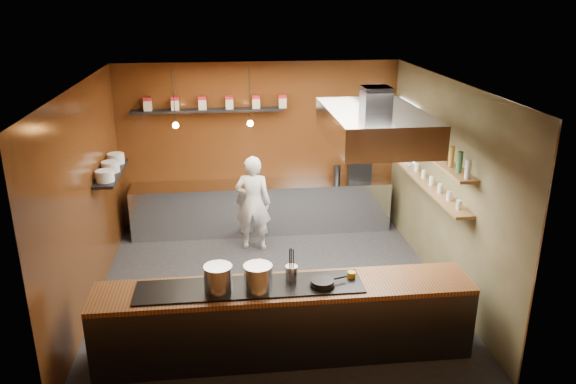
{
  "coord_description": "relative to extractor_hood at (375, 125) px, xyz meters",
  "views": [
    {
      "loc": [
        -0.62,
        -7.3,
        4.11
      ],
      "look_at": [
        0.27,
        0.4,
        1.35
      ],
      "focal_mm": 35.0,
      "sensor_mm": 36.0,
      "label": 1
    }
  ],
  "objects": [
    {
      "name": "bottle_shelf_lower",
      "position": [
        1.04,
        0.7,
        -1.06
      ],
      "size": [
        0.26,
        2.8,
        0.04
      ],
      "primitive_type": "cube",
      "color": "olive",
      "rests_on": "right_wall"
    },
    {
      "name": "stockpot_large",
      "position": [
        -2.05,
        -1.27,
        -1.41
      ],
      "size": [
        0.34,
        0.34,
        0.31
      ],
      "primitive_type": "cylinder",
      "rotation": [
        0.0,
        0.0,
        0.05
      ],
      "color": "#B8BBBF",
      "rests_on": "pass_counter"
    },
    {
      "name": "ceiling",
      "position": [
        -1.3,
        0.4,
        0.49
      ],
      "size": [
        5.0,
        5.0,
        0.0
      ],
      "primitive_type": "plane",
      "rotation": [
        3.14,
        0.0,
        0.0
      ],
      "color": "silver",
      "rests_on": "back_wall"
    },
    {
      "name": "plate_shelf",
      "position": [
        -3.64,
        1.4,
        -0.96
      ],
      "size": [
        0.3,
        1.4,
        0.04
      ],
      "primitive_type": "cube",
      "color": "black",
      "rests_on": "left_wall"
    },
    {
      "name": "prep_counter",
      "position": [
        -1.3,
        2.57,
        -2.06
      ],
      "size": [
        4.6,
        0.65,
        0.9
      ],
      "primitive_type": "cube",
      "color": "silver",
      "rests_on": "floor"
    },
    {
      "name": "extractor_hood",
      "position": [
        0.0,
        0.0,
        0.0
      ],
      "size": [
        1.2,
        2.0,
        0.72
      ],
      "color": "#38383D",
      "rests_on": "ceiling"
    },
    {
      "name": "wine_glasses",
      "position": [
        1.04,
        0.7,
        -0.97
      ],
      "size": [
        0.07,
        2.37,
        0.13
      ],
      "color": "silver",
      "rests_on": "bottle_shelf_lower"
    },
    {
      "name": "utensil_crock",
      "position": [
        -1.21,
        -1.12,
        -1.47
      ],
      "size": [
        0.16,
        0.16,
        0.19
      ],
      "primitive_type": "cylinder",
      "rotation": [
        0.0,
        0.0,
        0.1
      ],
      "color": "silver",
      "rests_on": "pass_counter"
    },
    {
      "name": "left_wall",
      "position": [
        -3.8,
        0.4,
        -1.01
      ],
      "size": [
        0.0,
        5.0,
        5.0
      ],
      "primitive_type": "plane",
      "rotation": [
        1.57,
        0.0,
        1.57
      ],
      "color": "#3E1D0B",
      "rests_on": "ground"
    },
    {
      "name": "butter_jar",
      "position": [
        -0.5,
        -1.12,
        -1.54
      ],
      "size": [
        0.13,
        0.13,
        0.09
      ],
      "primitive_type": "cylinder",
      "rotation": [
        0.0,
        0.0,
        -0.29
      ],
      "color": "yellow",
      "rests_on": "pass_counter"
    },
    {
      "name": "right_wall",
      "position": [
        1.2,
        0.4,
        -1.01
      ],
      "size": [
        0.0,
        5.0,
        5.0
      ],
      "primitive_type": "plane",
      "rotation": [
        1.57,
        0.0,
        -1.57
      ],
      "color": "brown",
      "rests_on": "ground"
    },
    {
      "name": "back_wall",
      "position": [
        -1.3,
        2.9,
        -1.01
      ],
      "size": [
        5.0,
        0.0,
        5.0
      ],
      "primitive_type": "plane",
      "rotation": [
        1.57,
        0.0,
        0.0
      ],
      "color": "#3E1D0B",
      "rests_on": "ground"
    },
    {
      "name": "pass_counter",
      "position": [
        -1.3,
        -1.2,
        -2.04
      ],
      "size": [
        4.4,
        0.72,
        0.94
      ],
      "color": "#38383D",
      "rests_on": "floor"
    },
    {
      "name": "stockpot_small",
      "position": [
        -1.61,
        -1.29,
        -1.41
      ],
      "size": [
        0.36,
        0.36,
        0.31
      ],
      "primitive_type": "cylinder",
      "rotation": [
        0.0,
        0.0,
        -0.13
      ],
      "color": "silver",
      "rests_on": "pass_counter"
    },
    {
      "name": "floor",
      "position": [
        -1.3,
        0.4,
        -2.51
      ],
      "size": [
        5.0,
        5.0,
        0.0
      ],
      "primitive_type": "plane",
      "color": "black",
      "rests_on": "ground"
    },
    {
      "name": "storage_tins",
      "position": [
        -2.05,
        2.76,
        -0.17
      ],
      "size": [
        2.43,
        0.13,
        0.22
      ],
      "color": "#BEB29D",
      "rests_on": "tin_shelf"
    },
    {
      "name": "plate_stacks",
      "position": [
        -3.64,
        1.4,
        -0.86
      ],
      "size": [
        0.26,
        1.16,
        0.16
      ],
      "color": "silver",
      "rests_on": "plate_shelf"
    },
    {
      "name": "pendant_left",
      "position": [
        -2.7,
        2.1,
        -0.35
      ],
      "size": [
        0.1,
        0.1,
        0.95
      ],
      "color": "black",
      "rests_on": "ceiling"
    },
    {
      "name": "bottles",
      "position": [
        1.04,
        0.7,
        -0.45
      ],
      "size": [
        0.06,
        2.66,
        0.24
      ],
      "color": "silver",
      "rests_on": "bottle_shelf_upper"
    },
    {
      "name": "chef",
      "position": [
        -1.5,
        1.82,
        -1.69
      ],
      "size": [
        0.65,
        0.49,
        1.63
      ],
      "primitive_type": "imported",
      "rotation": [
        0.0,
        0.0,
        2.96
      ],
      "color": "white",
      "rests_on": "floor"
    },
    {
      "name": "frying_pan",
      "position": [
        -0.87,
        -1.28,
        -1.53
      ],
      "size": [
        0.45,
        0.29,
        0.07
      ],
      "color": "black",
      "rests_on": "pass_counter"
    },
    {
      "name": "window_pane",
      "position": [
        1.15,
        2.1,
        -0.61
      ],
      "size": [
        0.0,
        1.0,
        1.0
      ],
      "primitive_type": "plane",
      "rotation": [
        1.57,
        0.0,
        -1.57
      ],
      "color": "white",
      "rests_on": "right_wall"
    },
    {
      "name": "espresso_machine",
      "position": [
        0.47,
        2.55,
        -1.41
      ],
      "size": [
        0.44,
        0.42,
        0.4
      ],
      "primitive_type": "cube",
      "rotation": [
        0.0,
        0.0,
        -0.12
      ],
      "color": "black",
      "rests_on": "prep_counter"
    },
    {
      "name": "bottle_shelf_upper",
      "position": [
        1.04,
        0.7,
        -0.59
      ],
      "size": [
        0.26,
        2.8,
        0.04
      ],
      "primitive_type": "cube",
      "color": "olive",
      "rests_on": "right_wall"
    },
    {
      "name": "tin_shelf",
      "position": [
        -2.2,
        2.76,
        -0.31
      ],
      "size": [
        2.6,
        0.26,
        0.04
      ],
      "primitive_type": "cube",
      "color": "black",
      "rests_on": "back_wall"
    },
    {
      "name": "pendant_right",
      "position": [
        -1.5,
        2.1,
        -0.35
      ],
      "size": [
        0.1,
        0.1,
        0.95
      ],
      "color": "black",
      "rests_on": "ceiling"
    }
  ]
}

